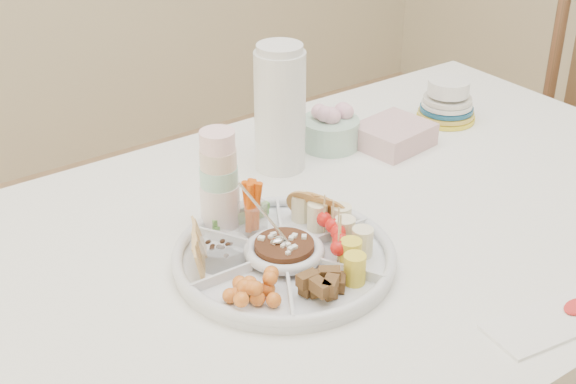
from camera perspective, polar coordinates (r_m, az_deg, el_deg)
dining_table at (r=1.77m, az=5.13°, el=-12.09°), size 1.52×1.02×0.76m
chair at (r=2.39m, az=18.79°, el=2.12°), size 0.47×0.47×1.04m
party_tray at (r=1.38m, az=-0.27°, el=-4.44°), size 0.39×0.39×0.04m
bean_dip at (r=1.38m, az=-0.27°, el=-4.18°), size 0.10×0.10×0.04m
tortillas at (r=1.47m, az=1.92°, el=-1.21°), size 0.10×0.10×0.06m
carrot_cucumber at (r=1.45m, az=-3.17°, el=-0.74°), size 0.11×0.11×0.10m
pita_raisins at (r=1.37m, az=-5.72°, el=-3.91°), size 0.13×0.13×0.07m
cherries at (r=1.28m, az=-2.81°, el=-6.84°), size 0.11×0.11×0.04m
granola_chunks at (r=1.29m, az=3.02°, el=-6.57°), size 0.09×0.09×0.04m
banana_tomato at (r=1.38m, az=5.14°, el=-2.92°), size 0.12×0.12×0.10m
cup_stack at (r=1.45m, az=-4.91°, el=0.70°), size 0.08×0.08×0.20m
thermos at (r=1.66m, az=-0.58°, el=6.08°), size 0.14×0.14×0.28m
flower_bowl at (r=1.79m, az=3.03°, el=4.69°), size 0.15×0.15×0.10m
napkin_stack at (r=1.81m, az=7.51°, el=4.03°), size 0.17×0.15×0.05m
plate_stack at (r=1.96m, az=11.24°, el=6.25°), size 0.17×0.17×0.09m
placemat at (r=1.35m, az=19.13°, el=-8.36°), size 0.29×0.13×0.01m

